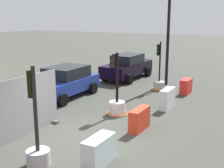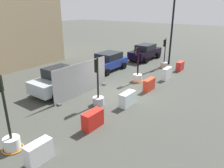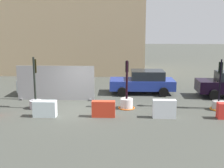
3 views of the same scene
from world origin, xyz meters
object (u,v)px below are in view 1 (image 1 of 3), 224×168
(traffic_light_1, at_px, (37,147))
(traffic_light_2, at_px, (117,104))
(construction_barrier_5, at_px, (186,86))
(construction_barrier_4, at_px, (167,99))
(car_black_sedan, at_px, (127,66))
(construction_barrier_2, at_px, (99,151))
(construction_barrier_3, at_px, (139,119))
(traffic_light_3, at_px, (159,83))
(street_lamp_post, at_px, (169,21))
(car_blue_estate, at_px, (64,82))

(traffic_light_1, distance_m, traffic_light_2, 4.98)
(traffic_light_2, bearing_deg, construction_barrier_5, -17.96)
(construction_barrier_4, xyz_separation_m, car_black_sedan, (4.96, 4.53, 0.37))
(construction_barrier_2, bearing_deg, car_black_sedan, 22.89)
(construction_barrier_4, bearing_deg, traffic_light_2, 138.95)
(construction_barrier_2, xyz_separation_m, construction_barrier_3, (2.91, 0.08, 0.00))
(traffic_light_3, distance_m, street_lamp_post, 3.71)
(construction_barrier_4, xyz_separation_m, street_lamp_post, (4.53, 1.65, 3.38))
(car_black_sedan, bearing_deg, traffic_light_2, -156.69)
(traffic_light_1, distance_m, car_black_sedan, 12.18)
(construction_barrier_2, height_order, car_blue_estate, car_blue_estate)
(street_lamp_post, bearing_deg, car_blue_estate, 144.57)
(traffic_light_1, relative_size, construction_barrier_5, 2.92)
(construction_barrier_5, height_order, car_blue_estate, car_blue_estate)
(traffic_light_3, distance_m, construction_barrier_3, 6.29)
(traffic_light_1, bearing_deg, construction_barrier_2, -57.82)
(construction_barrier_2, bearing_deg, construction_barrier_4, 0.56)
(traffic_light_2, bearing_deg, construction_barrier_2, -157.83)
(construction_barrier_4, distance_m, construction_barrier_5, 3.06)
(traffic_light_1, xyz_separation_m, construction_barrier_3, (3.82, -1.36, -0.14))
(traffic_light_2, bearing_deg, car_blue_estate, 73.16)
(traffic_light_3, bearing_deg, traffic_light_1, -178.87)
(traffic_light_1, distance_m, construction_barrier_2, 1.71)
(street_lamp_post, bearing_deg, construction_barrier_3, -167.80)
(traffic_light_3, relative_size, street_lamp_post, 0.41)
(traffic_light_3, relative_size, construction_barrier_2, 2.41)
(traffic_light_1, distance_m, car_blue_estate, 7.30)
(car_blue_estate, xyz_separation_m, car_black_sedan, (5.65, -0.84, 0.04))
(car_black_sedan, relative_size, street_lamp_post, 0.68)
(traffic_light_2, bearing_deg, construction_barrier_3, -126.12)
(construction_barrier_3, height_order, car_blue_estate, car_blue_estate)
(traffic_light_1, height_order, construction_barrier_5, traffic_light_1)
(traffic_light_1, relative_size, traffic_light_3, 1.03)
(car_black_sedan, bearing_deg, construction_barrier_2, -157.11)
(street_lamp_post, bearing_deg, traffic_light_1, -178.66)
(traffic_light_1, height_order, construction_barrier_3, traffic_light_1)
(traffic_light_3, xyz_separation_m, construction_barrier_4, (-3.11, -1.58, 0.05))
(traffic_light_2, height_order, car_blue_estate, traffic_light_2)
(construction_barrier_5, bearing_deg, traffic_light_3, 87.99)
(traffic_light_2, xyz_separation_m, street_lamp_post, (6.37, 0.05, 3.38))
(construction_barrier_2, distance_m, construction_barrier_3, 2.91)
(traffic_light_3, xyz_separation_m, car_black_sedan, (1.85, 2.95, 0.42))
(car_blue_estate, bearing_deg, traffic_light_1, -146.90)
(construction_barrier_5, xyz_separation_m, car_blue_estate, (-3.75, 5.35, 0.39))
(traffic_light_2, relative_size, construction_barrier_5, 2.72)
(traffic_light_1, bearing_deg, car_black_sedan, 14.96)
(construction_barrier_2, relative_size, car_blue_estate, 0.26)
(construction_barrier_5, relative_size, street_lamp_post, 0.14)
(traffic_light_2, relative_size, car_black_sedan, 0.58)
(traffic_light_3, distance_m, car_black_sedan, 3.50)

